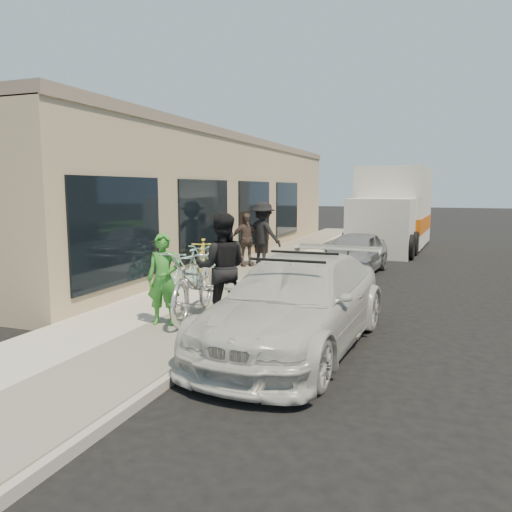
% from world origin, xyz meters
% --- Properties ---
extents(ground, '(120.00, 120.00, 0.00)m').
position_xyz_m(ground, '(0.00, 0.00, 0.00)').
color(ground, black).
rests_on(ground, ground).
extents(sidewalk, '(3.00, 34.00, 0.15)m').
position_xyz_m(sidewalk, '(-2.00, 3.00, 0.07)').
color(sidewalk, '#BAB3A8').
rests_on(sidewalk, ground).
extents(curb, '(0.12, 34.00, 0.13)m').
position_xyz_m(curb, '(-0.45, 3.00, 0.07)').
color(curb, '#A39B95').
rests_on(curb, ground).
extents(storefront, '(3.60, 20.00, 4.22)m').
position_xyz_m(storefront, '(-5.24, 7.99, 2.12)').
color(storefront, tan).
rests_on(storefront, ground).
extents(bike_rack, '(0.12, 0.56, 0.79)m').
position_xyz_m(bike_rack, '(-3.13, 3.58, 0.62)').
color(bike_rack, black).
rests_on(bike_rack, sidewalk).
extents(sandwich_board, '(0.68, 0.68, 0.98)m').
position_xyz_m(sandwich_board, '(-3.37, 8.17, 0.65)').
color(sandwich_board, black).
rests_on(sandwich_board, sidewalk).
extents(sedan_white, '(2.36, 5.01, 1.45)m').
position_xyz_m(sedan_white, '(0.66, -1.29, 0.71)').
color(sedan_white, silver).
rests_on(sedan_white, ground).
extents(sedan_silver, '(1.77, 3.70, 1.22)m').
position_xyz_m(sedan_silver, '(0.40, 5.84, 0.61)').
color(sedan_silver, '#959499').
rests_on(sedan_silver, ground).
extents(moving_truck, '(2.91, 6.89, 3.32)m').
position_xyz_m(moving_truck, '(0.84, 12.66, 1.47)').
color(moving_truck, silver).
rests_on(moving_truck, ground).
extents(tandem_bike, '(1.26, 2.49, 1.25)m').
position_xyz_m(tandem_bike, '(-1.43, -0.67, 0.77)').
color(tandem_bike, silver).
rests_on(tandem_bike, sidewalk).
extents(woman_rider, '(0.65, 0.51, 1.57)m').
position_xyz_m(woman_rider, '(-1.69, -1.30, 0.93)').
color(woman_rider, '#34882D').
rests_on(woman_rider, sidewalk).
extents(man_standing, '(1.12, 1.01, 1.89)m').
position_xyz_m(man_standing, '(-0.86, -0.73, 1.10)').
color(man_standing, black).
rests_on(man_standing, sidewalk).
extents(cruiser_bike_a, '(0.66, 1.53, 0.89)m').
position_xyz_m(cruiser_bike_a, '(-2.82, 1.65, 0.60)').
color(cruiser_bike_a, '#8FD6CD').
rests_on(cruiser_bike_a, sidewalk).
extents(cruiser_bike_b, '(0.81, 1.85, 0.94)m').
position_xyz_m(cruiser_bike_b, '(-2.75, 2.62, 0.62)').
color(cruiser_bike_b, '#8FD6CD').
rests_on(cruiser_bike_b, sidewalk).
extents(cruiser_bike_c, '(1.09, 1.76, 1.02)m').
position_xyz_m(cruiser_bike_c, '(-2.95, 2.75, 0.66)').
color(cruiser_bike_c, yellow).
rests_on(cruiser_bike_c, sidewalk).
extents(bystander_a, '(1.40, 1.08, 1.91)m').
position_xyz_m(bystander_a, '(-2.26, 5.42, 1.11)').
color(bystander_a, black).
rests_on(bystander_a, sidewalk).
extents(bystander_b, '(0.96, 0.88, 1.58)m').
position_xyz_m(bystander_b, '(-2.73, 5.21, 0.94)').
color(bystander_b, '#4F3E38').
rests_on(bystander_b, sidewalk).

